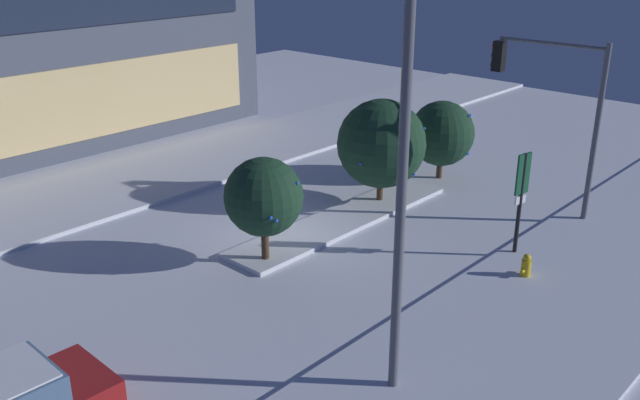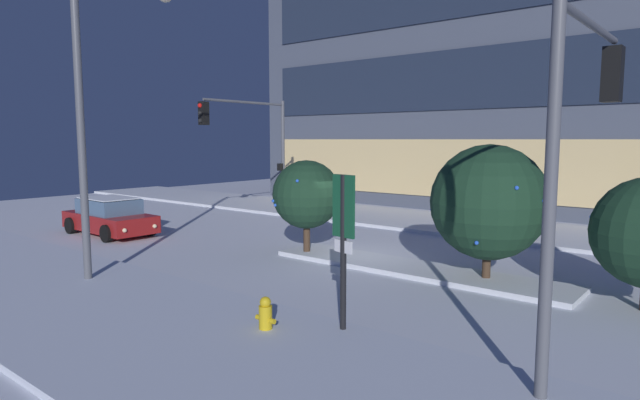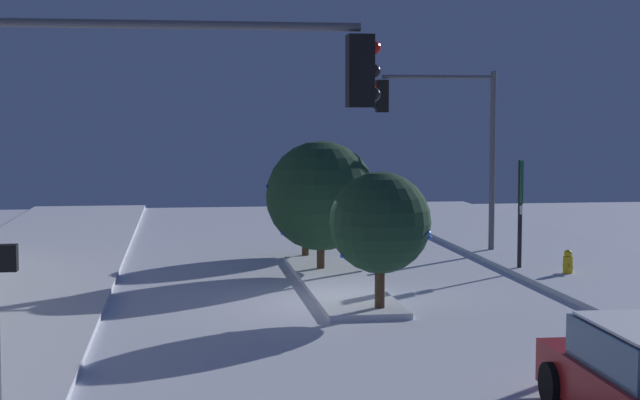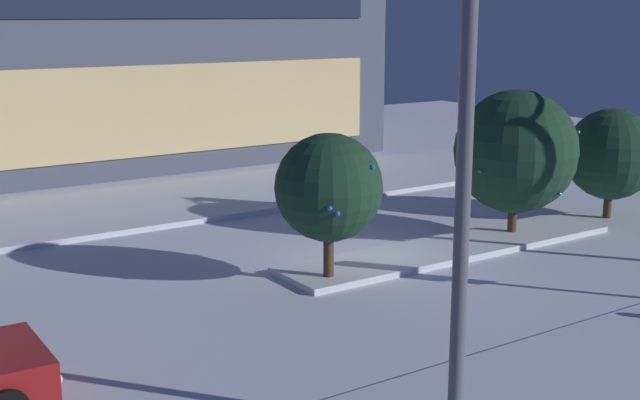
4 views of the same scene
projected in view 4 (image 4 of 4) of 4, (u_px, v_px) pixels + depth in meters
The scene contains 7 objects.
ground at pixel (353, 266), 18.53m from camera, with size 52.00×52.00×0.00m, color silver.
curb_strip_far at pixel (196, 199), 24.94m from camera, with size 52.00×5.20×0.14m, color silver.
median_strip at pixel (453, 248), 19.68m from camera, with size 9.00×1.80×0.14m, color silver.
street_lamp_arched at pixel (428, 22), 10.56m from camera, with size 0.56×2.97×8.28m.
decorated_tree_median at pixel (516, 152), 20.49m from camera, with size 3.05×3.07×3.67m.
decorated_tree_left_of_median at pixel (329, 188), 16.95m from camera, with size 2.22×2.22×3.13m.
decorated_tree_right_of_median at pixel (611, 154), 22.53m from camera, with size 2.49×2.46×2.99m.
Camera 4 is at (-10.50, -14.35, 5.45)m, focal length 47.03 mm.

